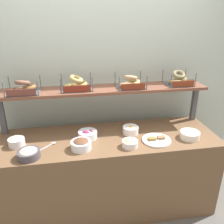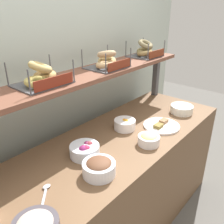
# 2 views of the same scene
# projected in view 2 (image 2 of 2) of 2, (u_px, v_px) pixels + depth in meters

# --- Properties ---
(back_wall) EXTENTS (3.38, 0.06, 2.40)m
(back_wall) POSITION_uv_depth(u_px,v_px,m) (54.00, 79.00, 1.81)
(back_wall) COLOR #B2C0B4
(back_wall) RESTS_ON ground_plane
(deli_counter) EXTENTS (2.18, 0.70, 0.85)m
(deli_counter) POSITION_uv_depth(u_px,v_px,m) (109.00, 192.00, 1.81)
(deli_counter) COLOR brown
(deli_counter) RESTS_ON ground_plane
(shelf_riser_right) EXTENTS (0.05, 0.05, 0.40)m
(shelf_riser_right) POSITION_uv_depth(u_px,v_px,m) (156.00, 76.00, 2.42)
(shelf_riser_right) COLOR #4C4C51
(shelf_riser_right) RESTS_ON deli_counter
(upper_shelf) EXTENTS (2.14, 0.32, 0.03)m
(upper_shelf) POSITION_uv_depth(u_px,v_px,m) (78.00, 77.00, 1.62)
(upper_shelf) COLOR brown
(upper_shelf) RESTS_ON shelf_riser_left
(bowl_beet_salad) EXTENTS (0.19, 0.19, 0.09)m
(bowl_beet_salad) POSITION_uv_depth(u_px,v_px,m) (85.00, 150.00, 1.49)
(bowl_beet_salad) COLOR white
(bowl_beet_salad) RESTS_ON deli_counter
(bowl_fruit_salad) EXTENTS (0.16, 0.16, 0.08)m
(bowl_fruit_salad) POSITION_uv_depth(u_px,v_px,m) (125.00, 124.00, 1.81)
(bowl_fruit_salad) COLOR white
(bowl_fruit_salad) RESTS_ON deli_counter
(bowl_egg_salad) EXTENTS (0.15, 0.15, 0.08)m
(bowl_egg_salad) POSITION_uv_depth(u_px,v_px,m) (149.00, 139.00, 1.61)
(bowl_egg_salad) COLOR white
(bowl_egg_salad) RESTS_ON deli_counter
(bowl_chocolate_spread) EXTENTS (0.19, 0.19, 0.10)m
(bowl_chocolate_spread) POSITION_uv_depth(u_px,v_px,m) (99.00, 167.00, 1.32)
(bowl_chocolate_spread) COLOR white
(bowl_chocolate_spread) RESTS_ON deli_counter
(bowl_cream_cheese) EXTENTS (0.19, 0.19, 0.09)m
(bowl_cream_cheese) POSITION_uv_depth(u_px,v_px,m) (182.00, 108.00, 2.08)
(bowl_cream_cheese) COLOR white
(bowl_cream_cheese) RESTS_ON deli_counter
(serving_plate_white) EXTENTS (0.28, 0.28, 0.04)m
(serving_plate_white) POSITION_uv_depth(u_px,v_px,m) (161.00, 125.00, 1.85)
(serving_plate_white) COLOR white
(serving_plate_white) RESTS_ON deli_counter
(serving_spoon_near_plate) EXTENTS (0.14, 0.13, 0.01)m
(serving_spoon_near_plate) POSITION_uv_depth(u_px,v_px,m) (45.00, 192.00, 1.21)
(serving_spoon_near_plate) COLOR #B7B7BC
(serving_spoon_near_plate) RESTS_ON deli_counter
(bagel_basket_sesame) EXTENTS (0.31, 0.25, 0.15)m
(bagel_basket_sesame) POSITION_uv_depth(u_px,v_px,m) (42.00, 77.00, 1.41)
(bagel_basket_sesame) COLOR #4C4C51
(bagel_basket_sesame) RESTS_ON upper_shelf
(bagel_basket_plain) EXTENTS (0.29, 0.26, 0.14)m
(bagel_basket_plain) POSITION_uv_depth(u_px,v_px,m) (107.00, 61.00, 1.77)
(bagel_basket_plain) COLOR #4C4C51
(bagel_basket_plain) RESTS_ON upper_shelf
(bagel_basket_poppy) EXTENTS (0.28, 0.24, 0.15)m
(bagel_basket_poppy) POSITION_uv_depth(u_px,v_px,m) (145.00, 51.00, 2.15)
(bagel_basket_poppy) COLOR #4C4C51
(bagel_basket_poppy) RESTS_ON upper_shelf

